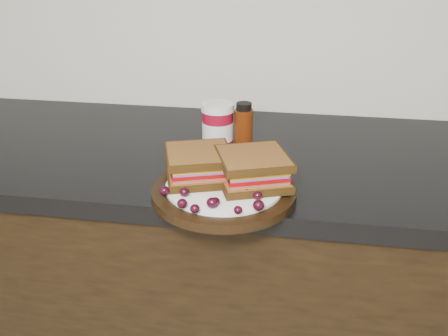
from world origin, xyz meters
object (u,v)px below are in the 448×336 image
at_px(sandwich_left, 199,165).
at_px(oil_bottle, 244,128).
at_px(condiment_jar, 218,127).
at_px(plate, 224,192).

relative_size(sandwich_left, oil_bottle, 1.06).
bearing_deg(condiment_jar, sandwich_left, -90.38).
relative_size(condiment_jar, oil_bottle, 0.96).
bearing_deg(condiment_jar, oil_bottle, -2.52).
xyz_separation_m(plate, sandwich_left, (-0.05, 0.02, 0.04)).
distance_m(condiment_jar, oil_bottle, 0.06).
relative_size(plate, oil_bottle, 2.37).
xyz_separation_m(plate, condiment_jar, (-0.05, 0.23, 0.05)).
bearing_deg(sandwich_left, oil_bottle, 54.91).
distance_m(sandwich_left, oil_bottle, 0.22).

